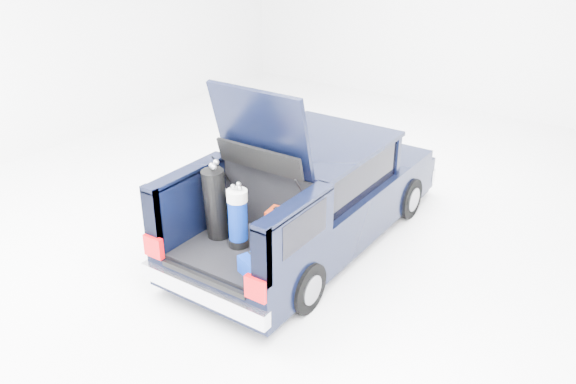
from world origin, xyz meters
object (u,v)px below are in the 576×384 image
Objects in this scene: car at (313,195)px; blue_duffel at (258,268)px; black_golf_bag at (216,204)px; blue_golf_bag at (238,218)px; red_suitcase at (283,235)px.

car is 9.50× the size of blue_duffel.
car is at bearing 125.63° from blue_duffel.
black_golf_bag is at bearing -106.08° from car.
blue_golf_bag is (-0.08, -1.53, 0.30)m from car.
car is 4.72× the size of black_golf_bag.
red_suitcase is 0.52m from blue_duffel.
blue_golf_bag is (0.35, -0.02, -0.07)m from black_golf_bag.
black_golf_bag is at bearing 155.46° from blue_golf_bag.
red_suitcase is 0.95m from black_golf_bag.
blue_golf_bag reaches higher than red_suitcase.
red_suitcase is at bearing -70.71° from car.
blue_golf_bag is at bearing 166.85° from blue_duffel.
red_suitcase is (0.50, -1.43, 0.21)m from car.
black_golf_bag reaches higher than red_suitcase.
car is 7.62× the size of red_suitcase.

